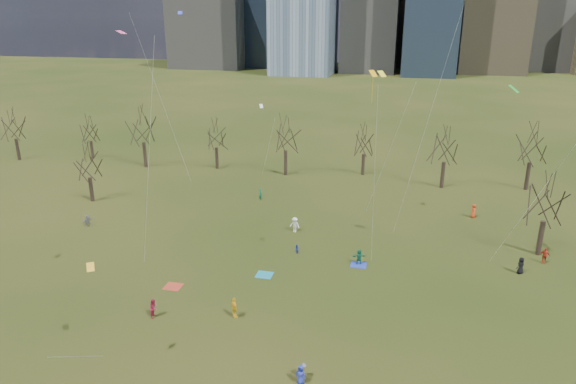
% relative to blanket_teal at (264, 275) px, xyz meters
% --- Properties ---
extents(ground, '(500.00, 500.00, 0.00)m').
position_rel_blanket_teal_xyz_m(ground, '(1.17, -6.86, -0.01)').
color(ground, black).
rests_on(ground, ground).
extents(bare_tree_row, '(113.04, 29.80, 9.50)m').
position_rel_blanket_teal_xyz_m(bare_tree_row, '(1.09, 30.37, 6.10)').
color(bare_tree_row, black).
rests_on(bare_tree_row, ground).
extents(blanket_teal, '(1.60, 1.50, 0.03)m').
position_rel_blanket_teal_xyz_m(blanket_teal, '(0.00, 0.00, 0.00)').
color(blanket_teal, teal).
rests_on(blanket_teal, ground).
extents(blanket_navy, '(1.60, 1.50, 0.03)m').
position_rel_blanket_teal_xyz_m(blanket_navy, '(8.79, 4.25, 0.00)').
color(blanket_navy, '#2338A5').
rests_on(blanket_navy, ground).
extents(blanket_crimson, '(1.60, 1.50, 0.03)m').
position_rel_blanket_teal_xyz_m(blanket_crimson, '(-7.72, -4.20, 0.00)').
color(blanket_crimson, '#B13823').
rests_on(blanket_crimson, ground).
extents(person_0, '(0.74, 0.51, 1.47)m').
position_rel_blanket_teal_xyz_m(person_0, '(6.72, -14.59, 0.72)').
color(person_0, '#2532A3').
rests_on(person_0, ground).
extents(person_2, '(0.69, 0.85, 1.67)m').
position_rel_blanket_teal_xyz_m(person_2, '(-7.03, -9.24, 0.82)').
color(person_2, maroon).
rests_on(person_2, ground).
extents(person_3, '(0.57, 0.86, 1.25)m').
position_rel_blanket_teal_xyz_m(person_3, '(6.79, -14.02, 0.61)').
color(person_3, '#5B5B5F').
rests_on(person_3, ground).
extents(person_4, '(1.03, 1.13, 1.85)m').
position_rel_blanket_teal_xyz_m(person_4, '(-0.40, -7.78, 0.91)').
color(person_4, yellow).
rests_on(person_4, ground).
extents(person_5, '(1.57, 0.89, 1.61)m').
position_rel_blanket_teal_xyz_m(person_5, '(8.79, 4.49, 0.79)').
color(person_5, '#166648').
rests_on(person_5, ground).
extents(person_6, '(1.00, 0.95, 1.72)m').
position_rel_blanket_teal_xyz_m(person_6, '(24.49, 6.11, 0.85)').
color(person_6, black).
rests_on(person_6, ground).
extents(person_8, '(0.63, 0.65, 1.06)m').
position_rel_blanket_teal_xyz_m(person_8, '(2.07, 5.37, 0.51)').
color(person_8, '#2537A4').
rests_on(person_8, ground).
extents(person_9, '(1.26, 0.85, 1.81)m').
position_rel_blanket_teal_xyz_m(person_9, '(0.57, 11.09, 0.89)').
color(person_9, silver).
rests_on(person_9, ground).
extents(person_10, '(1.07, 0.61, 1.72)m').
position_rel_blanket_teal_xyz_m(person_10, '(27.26, 9.02, 0.85)').
color(person_10, '#AF2C19').
rests_on(person_10, ground).
extents(person_11, '(1.18, 1.31, 1.45)m').
position_rel_blanket_teal_xyz_m(person_11, '(-24.13, 7.02, 0.71)').
color(person_11, slate).
rests_on(person_11, ground).
extents(person_12, '(0.60, 0.90, 1.81)m').
position_rel_blanket_teal_xyz_m(person_12, '(21.51, 20.71, 0.89)').
color(person_12, red).
rests_on(person_12, ground).
extents(person_13, '(0.74, 0.69, 1.70)m').
position_rel_blanket_teal_xyz_m(person_13, '(-6.39, 20.71, 0.83)').
color(person_13, '#176746').
rests_on(person_13, ground).
extents(kites_airborne, '(70.17, 54.26, 30.22)m').
position_rel_blanket_teal_xyz_m(kites_airborne, '(7.57, 5.57, 14.08)').
color(kites_airborne, '#FFF328').
rests_on(kites_airborne, ground).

